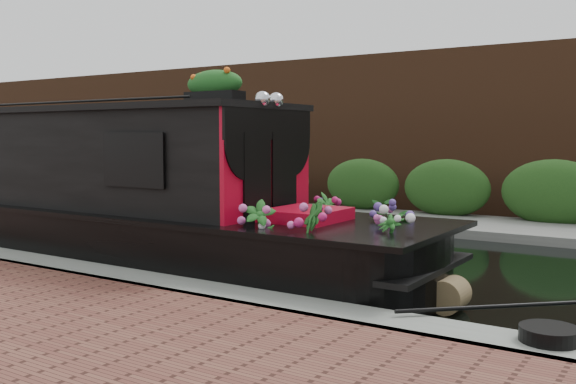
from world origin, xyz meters
The scene contains 8 objects.
ground centered at (0.00, 0.00, 0.00)m, with size 80.00×80.00×0.00m, color black.
near_bank_coping centered at (0.00, -3.30, 0.00)m, with size 40.00×0.60×0.50m, color gray.
far_bank_path centered at (0.00, 4.20, 0.00)m, with size 40.00×2.40×0.34m, color slate.
far_hedge centered at (0.00, 5.10, 0.00)m, with size 40.00×1.10×2.80m, color #214818.
far_brick_wall centered at (0.00, 7.20, 0.00)m, with size 40.00×1.00×8.00m, color #512E1B.
narrowboat centered at (-2.08, -1.90, 0.89)m, with size 12.70×2.23×2.99m.
rope_fender centered at (4.63, -1.90, 0.18)m, with size 0.37×0.37×0.39m, color brown.
coiled_mooring_rope centered at (5.89, -3.18, 0.31)m, with size 0.47×0.47×0.12m, color black.
Camera 1 is at (6.87, -8.50, 1.89)m, focal length 40.00 mm.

